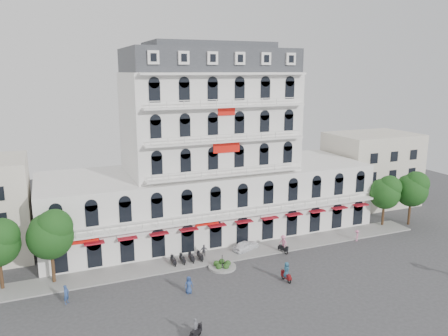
% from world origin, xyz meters
% --- Properties ---
extents(ground, '(120.00, 120.00, 0.00)m').
position_xyz_m(ground, '(0.00, 0.00, 0.00)').
color(ground, '#38383A').
rests_on(ground, ground).
extents(sidewalk, '(53.00, 4.00, 0.16)m').
position_xyz_m(sidewalk, '(0.00, 9.00, 0.08)').
color(sidewalk, gray).
rests_on(sidewalk, ground).
extents(main_building, '(45.00, 15.00, 25.80)m').
position_xyz_m(main_building, '(0.00, 18.00, 9.96)').
color(main_building, silver).
rests_on(main_building, ground).
extents(flank_building_east, '(14.00, 10.00, 12.00)m').
position_xyz_m(flank_building_east, '(30.00, 20.00, 6.00)').
color(flank_building_east, beige).
rests_on(flank_building_east, ground).
extents(traffic_island, '(3.20, 3.20, 1.60)m').
position_xyz_m(traffic_island, '(-3.00, 6.00, 0.26)').
color(traffic_island, gray).
rests_on(traffic_island, ground).
extents(parked_scooter_row, '(4.40, 1.80, 1.10)m').
position_xyz_m(parked_scooter_row, '(-6.35, 8.80, 0.00)').
color(parked_scooter_row, black).
rests_on(parked_scooter_row, ground).
extents(tree_west_inner, '(4.76, 4.76, 8.25)m').
position_xyz_m(tree_west_inner, '(-20.95, 9.48, 5.68)').
color(tree_west_inner, '#382314').
rests_on(tree_west_inner, ground).
extents(tree_east_inner, '(4.40, 4.37, 7.57)m').
position_xyz_m(tree_east_inner, '(24.05, 9.98, 5.21)').
color(tree_east_inner, '#382314').
rests_on(tree_east_inner, ground).
extents(tree_east_outer, '(4.65, 4.65, 8.05)m').
position_xyz_m(tree_east_outer, '(28.05, 8.98, 5.55)').
color(tree_east_outer, '#382314').
rests_on(tree_east_outer, ground).
extents(parked_car, '(4.04, 2.80, 1.28)m').
position_xyz_m(parked_car, '(1.66, 9.50, 0.64)').
color(parked_car, white).
rests_on(parked_car, ground).
extents(rider_west, '(1.41, 1.21, 1.93)m').
position_xyz_m(rider_west, '(-10.22, -5.74, 0.82)').
color(rider_west, black).
rests_on(rider_west, ground).
extents(rider_east, '(0.64, 1.70, 2.22)m').
position_xyz_m(rider_east, '(2.14, 0.34, 1.11)').
color(rider_east, maroon).
rests_on(rider_east, ground).
extents(rider_center, '(1.01, 1.66, 2.34)m').
position_xyz_m(rider_center, '(5.62, 7.06, 1.25)').
color(rider_center, black).
rests_on(rider_center, ground).
extents(pedestrian_left, '(0.90, 0.59, 1.82)m').
position_xyz_m(pedestrian_left, '(-8.35, 1.91, 0.91)').
color(pedestrian_left, navy).
rests_on(pedestrian_left, ground).
extents(pedestrian_mid, '(1.05, 0.67, 1.66)m').
position_xyz_m(pedestrian_mid, '(-3.95, 9.50, 0.83)').
color(pedestrian_mid, '#525158').
rests_on(pedestrian_mid, ground).
extents(pedestrian_right, '(1.11, 1.07, 1.52)m').
position_xyz_m(pedestrian_right, '(16.70, 6.72, 0.76)').
color(pedestrian_right, pink).
rests_on(pedestrian_right, ground).
extents(pedestrian_far, '(0.78, 0.83, 1.90)m').
position_xyz_m(pedestrian_far, '(-20.00, 4.56, 0.95)').
color(pedestrian_far, navy).
rests_on(pedestrian_far, ground).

